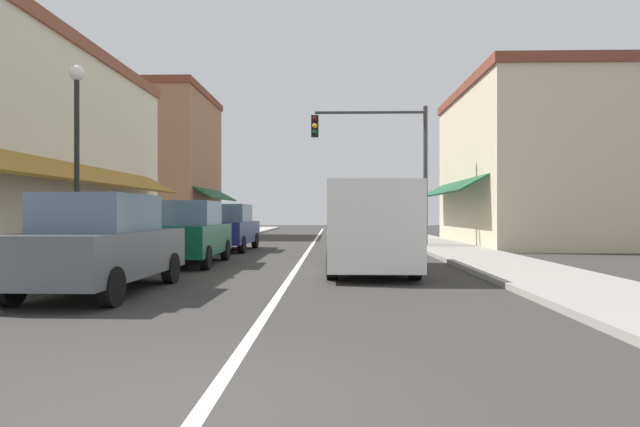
{
  "coord_description": "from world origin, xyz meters",
  "views": [
    {
      "loc": [
        0.95,
        -3.63,
        1.43
      ],
      "look_at": [
        0.49,
        14.39,
        1.42
      ],
      "focal_mm": 29.08,
      "sensor_mm": 36.0,
      "label": 1
    }
  ],
  "objects_px": {
    "van_in_lane": "(369,225)",
    "traffic_signal_mast_arm": "(387,151)",
    "parked_car_third_left": "(228,228)",
    "parked_car_nearest_left": "(101,244)",
    "parked_car_second_left": "(188,233)",
    "street_lamp_left_near": "(77,134)"
  },
  "relations": [
    {
      "from": "traffic_signal_mast_arm",
      "to": "parked_car_nearest_left",
      "type": "bearing_deg",
      "value": -116.94
    },
    {
      "from": "parked_car_second_left",
      "to": "traffic_signal_mast_arm",
      "type": "height_order",
      "value": "traffic_signal_mast_arm"
    },
    {
      "from": "parked_car_second_left",
      "to": "parked_car_nearest_left",
      "type": "bearing_deg",
      "value": -92.63
    },
    {
      "from": "parked_car_second_left",
      "to": "street_lamp_left_near",
      "type": "distance_m",
      "value": 3.84
    },
    {
      "from": "parked_car_second_left",
      "to": "van_in_lane",
      "type": "bearing_deg",
      "value": -19.37
    },
    {
      "from": "parked_car_second_left",
      "to": "street_lamp_left_near",
      "type": "height_order",
      "value": "street_lamp_left_near"
    },
    {
      "from": "parked_car_nearest_left",
      "to": "street_lamp_left_near",
      "type": "height_order",
      "value": "street_lamp_left_near"
    },
    {
      "from": "parked_car_third_left",
      "to": "van_in_lane",
      "type": "relative_size",
      "value": 0.8
    },
    {
      "from": "parked_car_third_left",
      "to": "traffic_signal_mast_arm",
      "type": "height_order",
      "value": "traffic_signal_mast_arm"
    },
    {
      "from": "parked_car_second_left",
      "to": "parked_car_third_left",
      "type": "xyz_separation_m",
      "value": [
        0.03,
        5.4,
        0.0
      ]
    },
    {
      "from": "traffic_signal_mast_arm",
      "to": "parked_car_third_left",
      "type": "bearing_deg",
      "value": -162.71
    },
    {
      "from": "van_in_lane",
      "to": "traffic_signal_mast_arm",
      "type": "relative_size",
      "value": 0.88
    },
    {
      "from": "parked_car_third_left",
      "to": "traffic_signal_mast_arm",
      "type": "xyz_separation_m",
      "value": [
        6.24,
        1.94,
        3.13
      ]
    },
    {
      "from": "parked_car_nearest_left",
      "to": "parked_car_second_left",
      "type": "relative_size",
      "value": 1.0
    },
    {
      "from": "parked_car_second_left",
      "to": "van_in_lane",
      "type": "height_order",
      "value": "van_in_lane"
    },
    {
      "from": "parked_car_third_left",
      "to": "traffic_signal_mast_arm",
      "type": "distance_m",
      "value": 7.25
    },
    {
      "from": "parked_car_nearest_left",
      "to": "street_lamp_left_near",
      "type": "relative_size",
      "value": 0.83
    },
    {
      "from": "parked_car_third_left",
      "to": "traffic_signal_mast_arm",
      "type": "relative_size",
      "value": 0.7
    },
    {
      "from": "parked_car_second_left",
      "to": "street_lamp_left_near",
      "type": "xyz_separation_m",
      "value": [
        -2.08,
        -2.1,
        2.45
      ]
    },
    {
      "from": "parked_car_nearest_left",
      "to": "van_in_lane",
      "type": "xyz_separation_m",
      "value": [
        5.01,
        3.6,
        0.27
      ]
    },
    {
      "from": "parked_car_third_left",
      "to": "van_in_lane",
      "type": "distance_m",
      "value": 8.52
    },
    {
      "from": "van_in_lane",
      "to": "street_lamp_left_near",
      "type": "xyz_separation_m",
      "value": [
        -7.0,
        -0.52,
        2.18
      ]
    }
  ]
}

